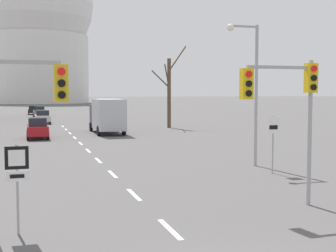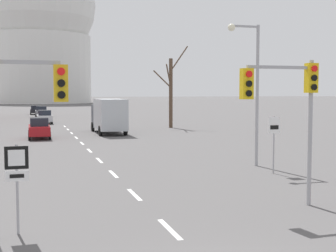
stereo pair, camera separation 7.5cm
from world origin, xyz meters
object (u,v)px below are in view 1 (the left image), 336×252
Objects in this scene: route_sign_post at (17,174)px; sedan_mid_centre at (33,110)px; traffic_signal_near_right at (288,95)px; sedan_near_right at (39,112)px; speed_limit_sign at (273,134)px; delivery_truck at (107,115)px; street_lamp_right at (251,79)px; traffic_signal_near_left at (16,98)px; sedan_near_left at (43,117)px; sedan_far_left at (38,128)px.

route_sign_post is 0.55× the size of sedan_mid_centre.
traffic_signal_near_right is 60.69m from sedan_near_right.
sedan_near_right is (-9.12, 54.53, -0.96)m from speed_limit_sign.
route_sign_post is 30.41m from delivery_truck.
sedan_mid_centre is at bearing 98.49° from delivery_truck.
street_lamp_right is 1.82× the size of sedan_near_right.
sedan_mid_centre is (-9.85, 61.23, -3.62)m from street_lamp_right.
speed_limit_sign reaches higher than route_sign_post.
traffic_signal_near_left reaches higher than sedan_mid_centre.
traffic_signal_near_left reaches higher than route_sign_post.
sedan_near_left is at bearing 108.34° from delivery_truck.
sedan_far_left is (-0.15, -43.57, 0.08)m from sedan_mid_centre.
sedan_near_right is (-6.40, 60.29, -2.79)m from traffic_signal_near_right.
speed_limit_sign is 23.48m from delivery_truck.
sedan_far_left is at bearing -90.20° from sedan_mid_centre.
speed_limit_sign is at bearing 64.71° from traffic_signal_near_right.
sedan_far_left is at bearing -92.90° from sedan_near_left.
sedan_mid_centre is 43.57m from sedan_far_left.
traffic_signal_near_left is 1.05× the size of sedan_near_left.
delivery_truck reaches higher than sedan_near_left.
traffic_signal_near_left is 12.99m from speed_limit_sign.
route_sign_post is 26.34m from sedan_far_left.
street_lamp_right is at bearing 71.50° from traffic_signal_near_right.
traffic_signal_near_right is at bearing -83.94° from sedan_near_right.
street_lamp_right is 0.98× the size of delivery_truck.
speed_limit_sign is 39.93m from sedan_near_left.
delivery_truck is at bearing 27.68° from sedan_far_left.
delivery_truck is (6.02, -40.33, 0.93)m from sedan_mid_centre.
traffic_signal_near_right is 8.48m from street_lamp_right.
speed_limit_sign is 22.33m from sedan_far_left.
speed_limit_sign is 55.30m from sedan_near_right.
sedan_mid_centre is at bearing 94.95° from sedan_near_right.
traffic_signal_near_right is at bearing -87.71° from delivery_truck.
traffic_signal_near_left is 30.69m from delivery_truck.
route_sign_post reaches higher than sedan_near_right.
sedan_far_left reaches higher than sedan_mid_centre.
sedan_near_left is at bearing -88.12° from sedan_mid_centre.
traffic_signal_near_right is at bearing -108.50° from street_lamp_right.
speed_limit_sign reaches higher than sedan_near_left.
sedan_near_right is 34.63m from sedan_far_left.
speed_limit_sign is (11.06, 6.39, 0.18)m from route_sign_post.
traffic_signal_near_left is at bearing -148.98° from speed_limit_sign.
street_lamp_right is at bearing 38.13° from route_sign_post.
traffic_signal_near_right is 0.66× the size of delivery_truck.
sedan_far_left is at bearing 87.79° from route_sign_post.
street_lamp_right is 1.57× the size of sedan_near_left.
traffic_signal_near_right reaches higher than sedan_mid_centre.
traffic_signal_near_right is at bearing 6.02° from traffic_signal_near_left.
sedan_far_left is at bearing 105.92° from traffic_signal_near_right.
traffic_signal_near_left is 26.71m from sedan_far_left.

